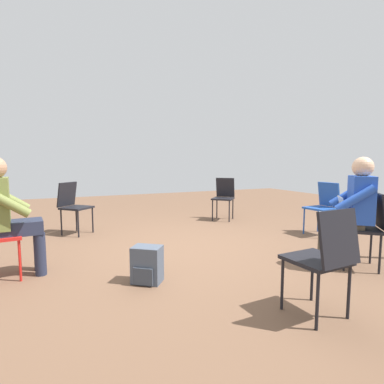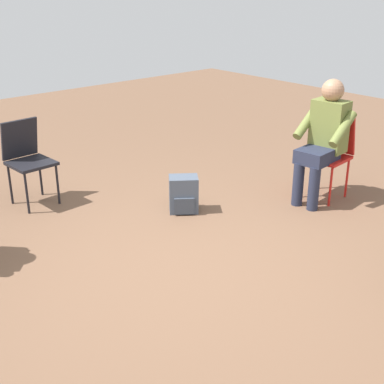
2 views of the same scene
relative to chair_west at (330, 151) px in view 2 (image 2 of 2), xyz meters
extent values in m
plane|color=brown|center=(2.21, 0.14, -0.50)|extent=(14.00, 14.00, 0.00)
cube|color=red|center=(0.07, 0.01, -0.06)|extent=(0.44, 0.44, 0.03)
cylinder|color=red|center=(0.23, 0.19, -0.29)|extent=(0.02, 0.02, 0.42)
cylinder|color=red|center=(0.26, -0.14, -0.29)|extent=(0.02, 0.02, 0.42)
cylinder|color=red|center=(-0.11, 0.16, -0.29)|extent=(0.02, 0.02, 0.42)
cylinder|color=red|center=(-0.08, -0.18, -0.29)|extent=(0.02, 0.02, 0.42)
cube|color=red|center=(-0.12, -0.01, 0.15)|extent=(0.13, 0.39, 0.40)
cube|color=black|center=(2.42, -1.82, -0.06)|extent=(0.42, 0.42, 0.03)
cylinder|color=black|center=(2.24, -1.66, -0.29)|extent=(0.02, 0.02, 0.42)
cylinder|color=black|center=(2.58, -1.64, -0.29)|extent=(0.02, 0.02, 0.42)
cylinder|color=black|center=(2.26, -2.00, -0.29)|extent=(0.02, 0.02, 0.42)
cylinder|color=black|center=(2.60, -1.98, -0.29)|extent=(0.02, 0.02, 0.42)
cube|color=black|center=(2.43, -2.01, 0.15)|extent=(0.38, 0.11, 0.40)
cylinder|color=#23283D|center=(0.42, 0.13, -0.27)|extent=(0.11, 0.11, 0.45)
cylinder|color=#23283D|center=(0.44, -0.05, -0.27)|extent=(0.11, 0.11, 0.45)
cube|color=#23283D|center=(0.26, 0.03, 0.01)|extent=(0.45, 0.34, 0.14)
cube|color=olive|center=(0.07, 0.01, 0.27)|extent=(0.25, 0.36, 0.52)
sphere|color=#A87A5B|center=(0.07, 0.01, 0.63)|extent=(0.22, 0.22, 0.22)
cylinder|color=olive|center=(0.15, 0.22, 0.30)|extent=(0.40, 0.13, 0.31)
cylinder|color=olive|center=(0.19, -0.18, 0.30)|extent=(0.40, 0.13, 0.31)
cube|color=#475160|center=(1.41, -0.69, -0.32)|extent=(0.34, 0.33, 0.36)
cube|color=#39414D|center=(1.41, -0.69, -0.40)|extent=(0.31, 0.32, 0.16)
camera|label=1|loc=(0.64, -3.47, 0.70)|focal=28.00mm
camera|label=2|loc=(4.54, 3.00, 1.68)|focal=50.00mm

